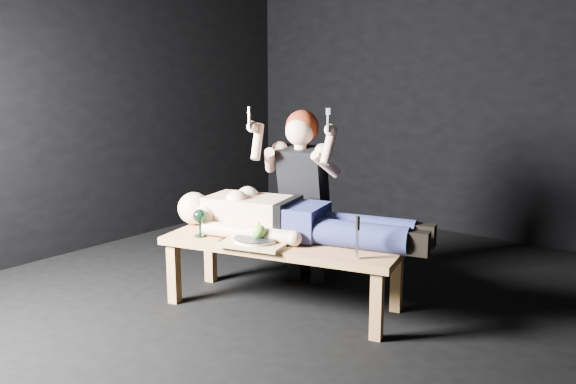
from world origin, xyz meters
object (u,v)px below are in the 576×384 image
(table, at_px, (283,273))
(carving_knife, at_px, (357,238))
(lying_man, at_px, (297,215))
(goblet, at_px, (200,223))
(serving_tray, at_px, (256,243))
(kneeling_woman, at_px, (307,195))

(table, height_order, carving_knife, carving_knife)
(lying_man, height_order, goblet, lying_man)
(table, height_order, lying_man, lying_man)
(goblet, relative_size, carving_knife, 0.73)
(goblet, xyz_separation_m, carving_knife, (1.05, 0.22, 0.03))
(carving_knife, bearing_deg, table, 160.93)
(carving_knife, bearing_deg, serving_tray, 178.81)
(kneeling_woman, bearing_deg, serving_tray, -94.12)
(table, relative_size, kneeling_woman, 1.19)
(table, distance_m, goblet, 0.63)
(serving_tray, distance_m, carving_knife, 0.66)
(table, height_order, goblet, goblet)
(table, distance_m, kneeling_woman, 0.66)
(lying_man, height_order, carving_knife, lying_man)
(kneeling_woman, xyz_separation_m, goblet, (-0.30, -0.76, -0.10))
(table, relative_size, serving_tray, 3.84)
(table, xyz_separation_m, kneeling_woman, (-0.16, 0.49, 0.42))
(table, bearing_deg, kneeling_woman, 95.03)
(kneeling_woman, distance_m, goblet, 0.82)
(lying_man, distance_m, serving_tray, 0.34)
(serving_tray, xyz_separation_m, goblet, (-0.41, -0.08, 0.08))
(kneeling_woman, xyz_separation_m, carving_knife, (0.74, -0.54, -0.07))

